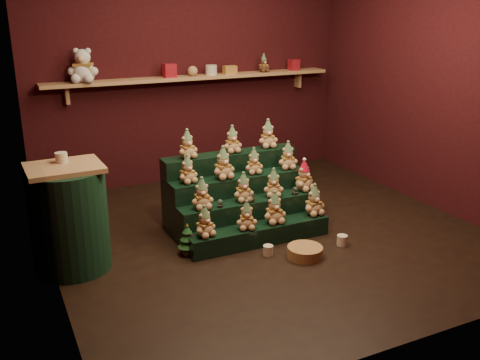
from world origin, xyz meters
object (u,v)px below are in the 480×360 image
riser_tier_front (259,234)px  wicker_basket (305,252)px  snow_globe_b (251,198)px  mug_left (268,250)px  mini_christmas_tree (188,239)px  snow_globe_a (220,203)px  brown_bear (264,63)px  white_bear (83,61)px  mug_right (342,240)px  snow_globe_c (295,191)px  side_table (69,218)px

riser_tier_front → wicker_basket: bearing=-62.3°
snow_globe_b → wicker_basket: 0.73m
snow_globe_b → mug_left: 0.55m
mini_christmas_tree → wicker_basket: (0.92, -0.50, -0.10)m
snow_globe_a → brown_bear: (1.43, 1.87, 1.03)m
riser_tier_front → white_bear: 2.74m
snow_globe_b → mug_right: 0.93m
wicker_basket → mug_right: bearing=7.7°
snow_globe_c → white_bear: (-1.60, 1.87, 1.15)m
mug_left → white_bear: (-1.08, 2.28, 1.51)m
snow_globe_a → side_table: bearing=176.0°
snow_globe_a → snow_globe_c: bearing=0.0°
mini_christmas_tree → mug_left: mini_christmas_tree is taller
side_table → mug_right: size_ratio=9.22×
riser_tier_front → snow_globe_c: snow_globe_c is taller
mug_right → brown_bear: brown_bear is taller
side_table → riser_tier_front: bearing=-10.3°
side_table → mug_left: side_table is taller
mug_left → snow_globe_c: bearing=38.9°
snow_globe_b → mug_left: bearing=-95.6°
riser_tier_front → mug_right: bearing=-29.2°
snow_globe_b → white_bear: (-1.12, 1.87, 1.15)m
mug_left → mug_right: (0.72, -0.12, 0.00)m
snow_globe_c → white_bear: 2.72m
snow_globe_b → brown_bear: size_ratio=0.39×
snow_globe_b → white_bear: size_ratio=0.18×
snow_globe_b → brown_bear: bearing=59.2°
snow_globe_c → white_bear: size_ratio=0.17×
snow_globe_c → brown_bear: brown_bear is taller
riser_tier_front → white_bear: white_bear is taller
mug_left → side_table: bearing=162.4°
snow_globe_a → snow_globe_c: snow_globe_c is taller
mini_christmas_tree → wicker_basket: size_ratio=0.96×
mini_christmas_tree → brown_bear: bearing=47.6°
snow_globe_b → mini_christmas_tree: 0.74m
riser_tier_front → snow_globe_b: bearing=91.9°
riser_tier_front → brown_bear: bearing=61.4°
mug_left → white_bear: 2.94m
snow_globe_c → mug_right: bearing=-69.5°
snow_globe_b → mug_right: bearing=-38.3°
mini_christmas_tree → mug_right: bearing=-17.8°
mini_christmas_tree → white_bear: white_bear is taller
side_table → mini_christmas_tree: side_table is taller
mug_right → mug_left: bearing=170.7°
side_table → mug_right: (2.32, -0.63, -0.40)m
mug_right → snow_globe_c: bearing=110.5°
snow_globe_b → white_bear: bearing=121.0°
mug_left → white_bear: bearing=115.3°
snow_globe_a → side_table: 1.33m
snow_globe_c → side_table: 2.12m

